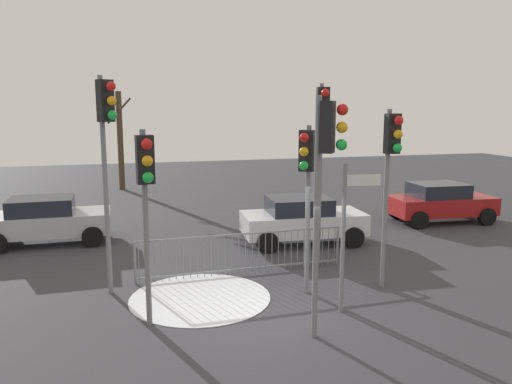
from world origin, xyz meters
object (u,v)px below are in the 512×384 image
Objects in this scene: traffic_light_mid_right at (326,164)px; car_red_far at (440,202)px; traffic_light_foreground_right at (106,137)px; bare_tree_centre at (119,136)px; direction_sign_post at (346,230)px; traffic_light_mid_left at (391,159)px; traffic_light_rear_left at (307,173)px; traffic_light_foreground_left at (146,185)px; traffic_light_rear_right at (322,134)px; car_silver_mid at (46,219)px; car_white_near at (302,219)px.

car_red_far is (7.98, 7.65, -2.50)m from traffic_light_mid_right.
bare_tree_centre reaches higher than traffic_light_foreground_right.
direction_sign_post is 18.18m from bare_tree_centre.
car_red_far is at bearing 53.58° from direction_sign_post.
traffic_light_mid_left reaches higher than direction_sign_post.
traffic_light_mid_left is at bearing -70.42° from bare_tree_centre.
traffic_light_rear_left is 9.56m from car_red_far.
traffic_light_mid_right is at bearing -79.47° from bare_tree_centre.
traffic_light_foreground_right is at bearing 164.02° from direction_sign_post.
traffic_light_foreground_left is 0.78× the size of traffic_light_foreground_right.
traffic_light_mid_right is 0.88× the size of bare_tree_centre.
traffic_light_rear_right is 15.51m from bare_tree_centre.
traffic_light_rear_right is 9.06m from car_silver_mid.
traffic_light_mid_right is 3.33m from traffic_light_foreground_left.
bare_tree_centre reaches higher than traffic_light_foreground_left.
traffic_light_mid_right is at bearing 105.73° from traffic_light_foreground_right.
bare_tree_centre is at bearing 76.24° from car_silver_mid.
car_silver_mid is 0.76× the size of bare_tree_centre.
traffic_light_mid_left is 2.25m from direction_sign_post.
traffic_light_rear_left is 1.00× the size of traffic_light_foreground_left.
traffic_light_rear_left is at bearing -173.30° from traffic_light_foreground_left.
traffic_light_foreground_left is 4.12m from direction_sign_post.
traffic_light_mid_left reaches higher than car_red_far.
traffic_light_foreground_left is 1.01× the size of car_silver_mid.
traffic_light_mid_left is 1.08× the size of car_red_far.
traffic_light_foreground_left is 7.38m from car_white_near.
traffic_light_foreground_left is 5.55m from traffic_light_mid_left.
traffic_light_mid_right is at bearing 78.30° from traffic_light_rear_right.
traffic_light_rear_left is 9.11m from car_silver_mid.
traffic_light_foreground_right is (-3.75, 3.30, 0.34)m from traffic_light_mid_right.
bare_tree_centre is (-3.46, 18.62, -0.50)m from traffic_light_mid_right.
traffic_light_foreground_left is at bearing -88.63° from bare_tree_centre.
car_white_near is at bearing -141.67° from traffic_light_foreground_left.
traffic_light_rear_right is (-0.85, 2.00, 0.46)m from traffic_light_mid_left.
traffic_light_foreground_right reaches higher than traffic_light_mid_right.
traffic_light_rear_right is (1.14, 1.87, 0.72)m from traffic_light_rear_left.
car_red_far is at bearing -139.73° from traffic_light_rear_right.
traffic_light_mid_left reaches higher than car_silver_mid.
direction_sign_post is 0.62× the size of bare_tree_centre.
traffic_light_rear_left is 0.79× the size of traffic_light_rear_right.
traffic_light_rear_left is 1.23× the size of direction_sign_post.
traffic_light_foreground_left reaches higher than car_white_near.
traffic_light_rear_right reaches higher than traffic_light_foreground_left.
car_red_far is 15.97m from bare_tree_centre.
traffic_light_mid_left is at bearing 42.81° from direction_sign_post.
car_white_near is at bearing 89.02° from direction_sign_post.
bare_tree_centre reaches higher than traffic_light_rear_right.
traffic_light_mid_left is 8.25m from car_red_far.
direction_sign_post is at bearing 147.63° from traffic_light_rear_left.
car_silver_mid is 0.98× the size of car_white_near.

